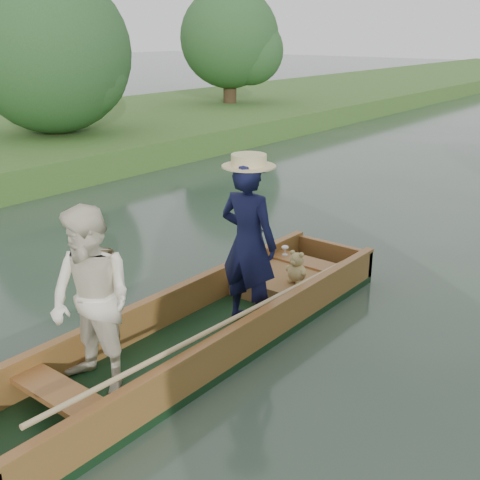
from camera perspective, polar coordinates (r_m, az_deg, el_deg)
The scene contains 3 objects.
ground at distance 6.00m, azimuth -3.63°, elevation -10.09°, with size 120.00×120.00×0.00m, color #283D30.
trees_far at distance 11.91m, azimuth 20.52°, elevation 15.47°, with size 22.71×11.56×4.28m.
punt at distance 5.67m, azimuth -4.84°, elevation -5.48°, with size 1.12×5.00×1.81m.
Camera 1 is at (3.55, -3.84, 2.95)m, focal length 45.00 mm.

